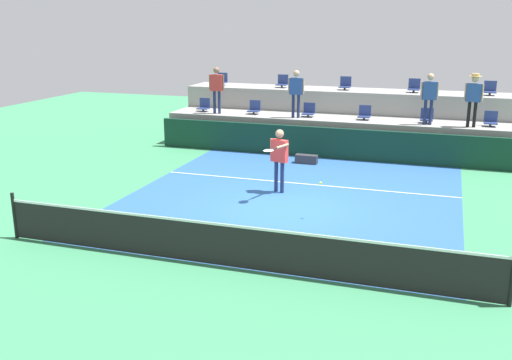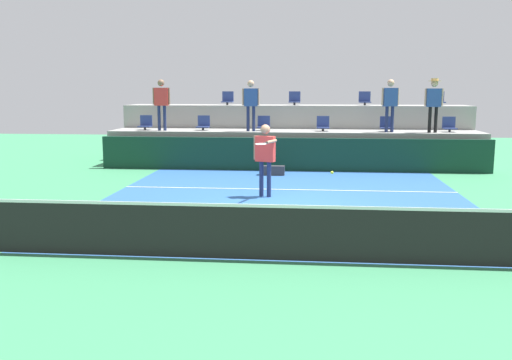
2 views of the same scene
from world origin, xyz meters
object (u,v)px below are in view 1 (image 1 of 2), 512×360
spectator_in_white (296,89)px  stadium_chair_lower_right (427,117)px  stadium_chair_lower_mid_right (365,114)px  stadium_chair_upper_center (345,84)px  stadium_chair_upper_far_right (490,89)px  tennis_player (279,154)px  spectator_in_grey (429,94)px  spectator_with_hat (474,94)px  equipment_bag (306,159)px  stadium_chair_lower_far_right (491,120)px  tennis_ball (321,183)px  stadium_chair_lower_left (254,108)px  spectator_leaning_on_rail (217,85)px  stadium_chair_upper_left (282,82)px  stadium_chair_lower_far_left (204,106)px  stadium_chair_upper_right (414,87)px  stadium_chair_upper_far_left (222,80)px  stadium_chair_lower_mid_left (309,111)px

spectator_in_white → stadium_chair_lower_right: bearing=4.7°
stadium_chair_lower_mid_right → stadium_chair_upper_center: bearing=120.5°
stadium_chair_upper_center → stadium_chair_upper_far_right: 5.36m
tennis_player → spectator_in_grey: size_ratio=1.03×
stadium_chair_upper_far_right → tennis_player: size_ratio=0.28×
stadium_chair_lower_mid_right → spectator_with_hat: (3.67, -0.38, 0.91)m
equipment_bag → stadium_chair_upper_far_right: bearing=34.5°
stadium_chair_lower_right → stadium_chair_lower_far_right: bearing=0.0°
tennis_player → stadium_chair_lower_far_right: bearing=45.2°
stadium_chair_lower_mid_right → tennis_ball: bearing=-89.6°
stadium_chair_lower_left → tennis_ball: stadium_chair_lower_left is taller
tennis_player → spectator_leaning_on_rail: size_ratio=1.02×
stadium_chair_lower_far_right → tennis_player: size_ratio=0.28×
stadium_chair_upper_far_right → spectator_in_white: (-6.81, -2.18, 0.00)m
stadium_chair_upper_left → stadium_chair_lower_left: bearing=-108.8°
stadium_chair_lower_far_left → stadium_chair_lower_right: (8.59, 0.00, 0.00)m
stadium_chair_lower_mid_right → spectator_with_hat: size_ratio=0.29×
spectator_in_grey → tennis_ball: bearing=-106.5°
stadium_chair_upper_right → equipment_bag: (-3.20, -4.07, -2.16)m
stadium_chair_lower_mid_right → tennis_player: tennis_player is taller
stadium_chair_lower_far_right → spectator_in_grey: bearing=-169.6°
stadium_chair_upper_left → spectator_with_hat: (7.32, -2.18, 0.06)m
spectator_leaning_on_rail → tennis_ball: 9.45m
stadium_chair_lower_mid_right → stadium_chair_lower_right: same height
stadium_chair_lower_left → stadium_chair_upper_far_right: 8.80m
stadium_chair_lower_left → stadium_chair_upper_center: (3.20, 1.80, 0.85)m
stadium_chair_upper_left → stadium_chair_upper_right: bearing=0.0°
spectator_leaning_on_rail → equipment_bag: spectator_leaning_on_rail is taller
spectator_in_grey → equipment_bag: bearing=-153.9°
stadium_chair_upper_far_left → stadium_chair_upper_left: (2.67, 0.00, 0.00)m
stadium_chair_upper_far_left → stadium_chair_upper_right: same height
spectator_in_white → spectator_in_grey: spectator_in_grey is taller
tennis_ball → stadium_chair_lower_far_left: bearing=129.7°
equipment_bag → stadium_chair_lower_mid_right: bearing=54.6°
stadium_chair_lower_far_left → spectator_in_white: bearing=-5.6°
stadium_chair_lower_mid_right → spectator_in_grey: size_ratio=0.29×
tennis_player → stadium_chair_lower_right: bearing=57.6°
stadium_chair_upper_left → spectator_with_hat: spectator_with_hat is taller
stadium_chair_lower_mid_left → spectator_leaning_on_rail: size_ratio=0.29×
tennis_player → spectator_with_hat: (5.23, 5.53, 1.24)m
spectator_in_white → equipment_bag: 3.01m
stadium_chair_upper_center → spectator_in_grey: 3.95m
stadium_chair_upper_far_right → equipment_bag: 7.50m
spectator_in_white → tennis_ball: 7.94m
stadium_chair_lower_right → equipment_bag: size_ratio=0.68×
stadium_chair_upper_far_right → spectator_with_hat: bearing=-106.2°
stadium_chair_lower_far_right → spectator_in_grey: spectator_in_grey is taller
stadium_chair_lower_left → spectator_leaning_on_rail: 1.71m
spectator_in_white → stadium_chair_upper_far_right: bearing=17.8°
tennis_player → stadium_chair_lower_far_left: bearing=129.3°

